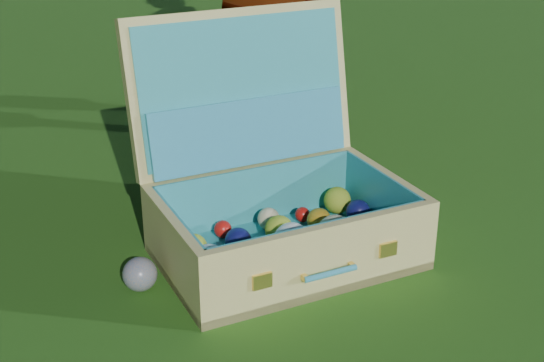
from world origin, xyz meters
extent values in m
plane|color=#215114|center=(0.00, 0.00, 0.00)|extent=(60.00, 60.00, 0.00)
sphere|color=#396696|center=(-0.46, -0.06, 0.04)|extent=(0.08, 0.08, 0.08)
cube|color=#D6C773|center=(-0.10, -0.08, 0.01)|extent=(0.60, 0.40, 0.02)
cube|color=#D6C773|center=(-0.09, -0.27, 0.09)|extent=(0.60, 0.03, 0.18)
cube|color=#D6C773|center=(-0.10, 0.11, 0.09)|extent=(0.60, 0.03, 0.18)
cube|color=#D6C773|center=(-0.38, -0.08, 0.09)|extent=(0.03, 0.35, 0.18)
cube|color=#D6C773|center=(0.19, -0.08, 0.09)|extent=(0.03, 0.35, 0.18)
cube|color=teal|center=(-0.10, -0.08, 0.02)|extent=(0.56, 0.36, 0.01)
cube|color=teal|center=(-0.09, -0.25, 0.10)|extent=(0.55, 0.01, 0.16)
cube|color=teal|center=(-0.10, 0.09, 0.10)|extent=(0.55, 0.01, 0.16)
cube|color=teal|center=(-0.37, -0.08, 0.10)|extent=(0.01, 0.35, 0.16)
cube|color=teal|center=(0.18, -0.08, 0.10)|extent=(0.01, 0.35, 0.16)
cube|color=#D6C773|center=(-0.10, 0.18, 0.37)|extent=(0.60, 0.12, 0.40)
cube|color=teal|center=(-0.10, 0.16, 0.37)|extent=(0.55, 0.09, 0.35)
cube|color=teal|center=(-0.10, 0.13, 0.27)|extent=(0.53, 0.06, 0.17)
cube|color=#F2C659|center=(-0.25, -0.28, 0.09)|extent=(0.04, 0.01, 0.03)
cube|color=#F2C659|center=(0.07, -0.28, 0.09)|extent=(0.04, 0.01, 0.03)
cylinder|color=teal|center=(-0.09, -0.30, 0.07)|extent=(0.13, 0.02, 0.01)
cube|color=#F2C659|center=(-0.15, -0.29, 0.07)|extent=(0.01, 0.02, 0.01)
cube|color=#F2C659|center=(-0.03, -0.29, 0.07)|extent=(0.01, 0.02, 0.01)
sphere|color=#AB7D16|center=(-0.32, -0.21, 0.07)|extent=(0.08, 0.08, 0.08)
sphere|color=#FF4F15|center=(-0.21, -0.21, 0.05)|extent=(0.05, 0.05, 0.05)
sphere|color=#A5B82D|center=(-0.09, -0.20, 0.06)|extent=(0.07, 0.07, 0.07)
sphere|color=#FF4F15|center=(0.01, -0.20, 0.06)|extent=(0.07, 0.07, 0.07)
sphere|color=#A5B82D|center=(0.13, -0.19, 0.06)|extent=(0.06, 0.06, 0.06)
sphere|color=white|center=(-0.31, -0.12, 0.07)|extent=(0.08, 0.08, 0.08)
sphere|color=#A5B82D|center=(-0.20, -0.11, 0.06)|extent=(0.06, 0.06, 0.06)
sphere|color=white|center=(-0.10, -0.13, 0.07)|extent=(0.09, 0.09, 0.09)
sphere|color=beige|center=(0.01, -0.13, 0.07)|extent=(0.09, 0.09, 0.09)
sphere|color=#FF4F15|center=(0.13, -0.11, 0.06)|extent=(0.06, 0.06, 0.06)
sphere|color=#A5B82D|center=(-0.32, -0.04, 0.06)|extent=(0.07, 0.07, 0.07)
sphere|color=#0E1048|center=(-0.21, -0.05, 0.06)|extent=(0.06, 0.06, 0.06)
sphere|color=#A5B82D|center=(-0.10, -0.04, 0.06)|extent=(0.07, 0.07, 0.07)
sphere|color=#AB7D16|center=(0.02, -0.03, 0.06)|extent=(0.06, 0.06, 0.06)
sphere|color=#0E1048|center=(0.14, -0.03, 0.06)|extent=(0.06, 0.06, 0.06)
sphere|color=white|center=(-0.32, 0.04, 0.05)|extent=(0.05, 0.05, 0.05)
sphere|color=red|center=(-0.21, 0.04, 0.05)|extent=(0.05, 0.05, 0.05)
sphere|color=beige|center=(-0.09, 0.04, 0.06)|extent=(0.06, 0.06, 0.06)
sphere|color=red|center=(0.01, 0.04, 0.05)|extent=(0.04, 0.04, 0.04)
sphere|color=#A5B82D|center=(0.12, 0.04, 0.06)|extent=(0.07, 0.07, 0.07)
camera|label=1|loc=(-0.82, -1.54, 0.93)|focal=50.00mm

